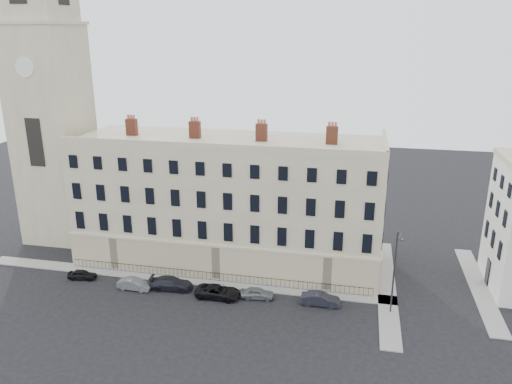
# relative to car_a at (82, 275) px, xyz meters

# --- Properties ---
(ground) EXTENTS (160.00, 160.00, 0.00)m
(ground) POSITION_rel_car_a_xyz_m (21.02, -2.78, -0.55)
(ground) COLOR black
(ground) RESTS_ON ground
(terrace) EXTENTS (36.22, 12.22, 17.00)m
(terrace) POSITION_rel_car_a_xyz_m (15.06, 9.18, 6.95)
(terrace) COLOR #BBAE8B
(terrace) RESTS_ON ground
(church_tower) EXTENTS (8.00, 8.13, 44.00)m
(church_tower) POSITION_rel_car_a_xyz_m (-8.98, 11.21, 18.11)
(church_tower) COLOR #BBAE8B
(church_tower) RESTS_ON ground
(pavement_terrace) EXTENTS (48.00, 2.00, 0.12)m
(pavement_terrace) POSITION_rel_car_a_xyz_m (11.02, 2.22, -0.49)
(pavement_terrace) COLOR gray
(pavement_terrace) RESTS_ON ground
(pavement_east_return) EXTENTS (2.00, 24.00, 0.12)m
(pavement_east_return) POSITION_rel_car_a_xyz_m (34.02, 5.22, -0.49)
(pavement_east_return) COLOR gray
(pavement_east_return) RESTS_ON ground
(pavement_adjacent) EXTENTS (2.00, 20.00, 0.12)m
(pavement_adjacent) POSITION_rel_car_a_xyz_m (44.02, 7.22, -0.49)
(pavement_adjacent) COLOR gray
(pavement_adjacent) RESTS_ON ground
(railings) EXTENTS (35.00, 0.04, 0.96)m
(railings) POSITION_rel_car_a_xyz_m (15.02, 2.62, 0.00)
(railings) COLOR black
(railings) RESTS_ON ground
(car_a) EXTENTS (3.34, 1.68, 1.09)m
(car_a) POSITION_rel_car_a_xyz_m (0.00, 0.00, 0.00)
(car_a) COLOR black
(car_a) RESTS_ON ground
(car_b) EXTENTS (3.79, 1.46, 1.23)m
(car_b) POSITION_rel_car_a_xyz_m (6.91, -0.99, 0.07)
(car_b) COLOR slate
(car_b) RESTS_ON ground
(car_c) EXTENTS (4.89, 2.33, 1.38)m
(car_c) POSITION_rel_car_a_xyz_m (10.84, -0.12, 0.14)
(car_c) COLOR black
(car_c) RESTS_ON ground
(car_d) EXTENTS (4.81, 2.23, 1.34)m
(car_d) POSITION_rel_car_a_xyz_m (16.36, -0.78, 0.12)
(car_d) COLOR black
(car_d) RESTS_ON ground
(car_e) EXTENTS (3.66, 1.77, 1.20)m
(car_e) POSITION_rel_car_a_xyz_m (20.49, -0.10, 0.06)
(car_e) COLOR slate
(car_e) RESTS_ON ground
(car_f) EXTENTS (4.04, 1.42, 1.33)m
(car_f) POSITION_rel_car_a_xyz_m (27.15, -0.07, 0.12)
(car_f) COLOR #22222D
(car_f) RESTS_ON ground
(streetlamp) EXTENTS (0.56, 1.88, 8.78)m
(streetlamp) POSITION_rel_car_a_xyz_m (34.23, -0.19, 4.32)
(streetlamp) COLOR #333238
(streetlamp) RESTS_ON ground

